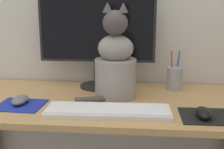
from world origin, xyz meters
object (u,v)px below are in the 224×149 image
object	(u,v)px
computer_mouse_right	(203,113)
cat	(115,63)
computer_mouse_left	(20,100)
monitor	(97,32)
pen_cup	(175,78)
keyboard	(108,111)

from	to	relation	value
computer_mouse_right	cat	world-z (taller)	cat
computer_mouse_left	computer_mouse_right	bearing A→B (deg)	-6.78
monitor	pen_cup	xyz separation A→B (m)	(0.37, -0.00, -0.21)
monitor	keyboard	bearing A→B (deg)	-75.89
keyboard	computer_mouse_left	bearing A→B (deg)	167.73
cat	pen_cup	distance (m)	0.32
keyboard	pen_cup	xyz separation A→B (m)	(0.28, 0.35, 0.04)
computer_mouse_left	pen_cup	world-z (taller)	pen_cup
pen_cup	computer_mouse_right	bearing A→B (deg)	-79.46
keyboard	cat	size ratio (longest dim) A/B	1.17
computer_mouse_left	cat	distance (m)	0.42
computer_mouse_left	pen_cup	distance (m)	0.71
keyboard	computer_mouse_right	distance (m)	0.35
monitor	computer_mouse_right	bearing A→B (deg)	-40.14
pen_cup	cat	bearing A→B (deg)	-152.27
keyboard	computer_mouse_left	distance (m)	0.37
monitor	cat	world-z (taller)	monitor
monitor	keyboard	size ratio (longest dim) A/B	1.16
monitor	cat	size ratio (longest dim) A/B	1.35
cat	computer_mouse_left	bearing A→B (deg)	-156.82
keyboard	computer_mouse_left	world-z (taller)	computer_mouse_left
pen_cup	keyboard	bearing A→B (deg)	-128.79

